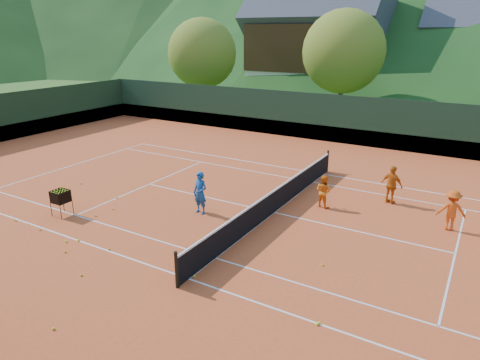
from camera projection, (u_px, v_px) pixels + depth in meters
The scene contains 31 objects.
ground at pixel (274, 213), 16.62m from camera, with size 400.00×400.00×0.00m, color #2E5219.
clay_court at pixel (274, 213), 16.62m from camera, with size 40.00×24.00×0.02m, color #C2471F.
coach at pixel (200, 193), 16.31m from camera, with size 0.60×0.40×1.66m, color #164A92.
student_a at pixel (323, 191), 16.97m from camera, with size 0.64×0.50×1.32m, color orange.
student_b at pixel (392, 185), 17.27m from camera, with size 0.93×0.39×1.58m, color #D46312.
student_d at pixel (452, 210), 14.96m from camera, with size 0.96×0.55×1.48m, color #E15114.
tennis_ball_0 at pixel (109, 249), 13.76m from camera, with size 0.07×0.07×0.07m, color #BEF128.
tennis_ball_2 at pixel (202, 237), 14.55m from camera, with size 0.07×0.07×0.07m, color #BEF128.
tennis_ball_3 at pixel (81, 184), 19.68m from camera, with size 0.07×0.07×0.07m, color #BEF128.
tennis_ball_4 at pixel (53, 329), 10.07m from camera, with size 0.07×0.07×0.07m, color #BEF128.
tennis_ball_5 at pixel (66, 242), 14.23m from camera, with size 0.07×0.07×0.07m, color #BEF128.
tennis_ball_7 at pixel (317, 324), 10.22m from camera, with size 0.07×0.07×0.07m, color #BEF128.
tennis_ball_8 at pixel (194, 276), 12.22m from camera, with size 0.07×0.07×0.07m, color #BEF128.
tennis_ball_9 at pixel (78, 240), 14.33m from camera, with size 0.07×0.07×0.07m, color #BEF128.
tennis_ball_12 at pixel (81, 275), 12.28m from camera, with size 0.07×0.07×0.07m, color #BEF128.
tennis_ball_13 at pixel (40, 229), 15.11m from camera, with size 0.07×0.07×0.07m, color #BEF128.
tennis_ball_14 at pixel (65, 252), 13.58m from camera, with size 0.07×0.07×0.07m, color #BEF128.
tennis_ball_15 at pixel (319, 323), 10.26m from camera, with size 0.07×0.07×0.07m, color #BEF128.
tennis_ball_16 at pixel (15, 220), 15.84m from camera, with size 0.07×0.07×0.07m, color #BEF128.
tennis_ball_18 at pixel (195, 250), 13.72m from camera, with size 0.07×0.07×0.07m, color #BEF128.
tennis_ball_19 at pixel (113, 209), 16.85m from camera, with size 0.07×0.07×0.07m, color #BEF128.
tennis_ball_21 at pixel (96, 216), 16.25m from camera, with size 0.07×0.07×0.07m, color #BEF128.
tennis_ball_22 at pixel (322, 265), 12.83m from camera, with size 0.07×0.07×0.07m, color #BEF128.
tennis_ball_23 at pixel (117, 197), 18.04m from camera, with size 0.07×0.07×0.07m, color #BEF128.
court_lines at pixel (274, 212), 16.62m from camera, with size 23.83×11.03×0.00m.
tennis_net at pixel (274, 201), 16.45m from camera, with size 0.10×12.07×1.10m.
perimeter_fence at pixel (275, 182), 16.21m from camera, with size 40.40×24.24×3.00m.
ball_hopper at pixel (61, 197), 16.13m from camera, with size 0.57×0.57×1.00m.
chalet_left at pixel (317, 42), 43.97m from camera, with size 13.80×9.93×12.92m.
tree_a at pixel (202, 53), 37.35m from camera, with size 6.00×6.00×7.88m.
tree_b at pixel (344, 52), 33.10m from camera, with size 6.40×6.40×8.40m.
Camera 1 is at (6.63, -13.83, 6.67)m, focal length 32.00 mm.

